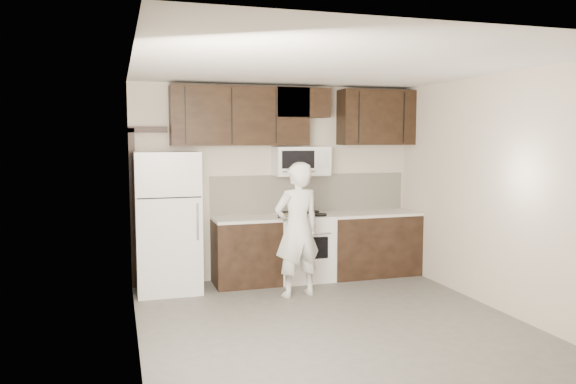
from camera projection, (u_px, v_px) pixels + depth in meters
name	position (u px, v px, depth m)	size (l,w,h in m)	color
floor	(335.00, 326.00, 5.91)	(4.50, 4.50, 0.00)	#555350
back_wall	(276.00, 182.00, 7.91)	(4.00, 4.00, 0.00)	beige
ceiling	(337.00, 66.00, 5.64)	(4.50, 4.50, 0.00)	white
counter_run	(324.00, 246.00, 7.88)	(2.95, 0.64, 0.91)	black
stove	(303.00, 247.00, 7.79)	(0.76, 0.66, 0.94)	white
backsplash	(310.00, 193.00, 8.07)	(2.90, 0.02, 0.54)	silver
upper_cabinets	(294.00, 115.00, 7.72)	(3.48, 0.35, 0.78)	black
microwave	(301.00, 161.00, 7.79)	(0.76, 0.42, 0.40)	white
refrigerator	(168.00, 222.00, 7.17)	(0.80, 0.76, 1.80)	white
door_trim	(136.00, 193.00, 7.33)	(0.50, 0.08, 2.12)	black
saucepan	(294.00, 212.00, 7.55)	(0.26, 0.15, 0.15)	silver
baking_tray	(292.00, 216.00, 7.57)	(0.38, 0.28, 0.02)	black
pizza	(292.00, 215.00, 7.57)	(0.25, 0.25, 0.02)	#C6B585
person	(297.00, 230.00, 6.95)	(0.61, 0.40, 1.68)	silver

